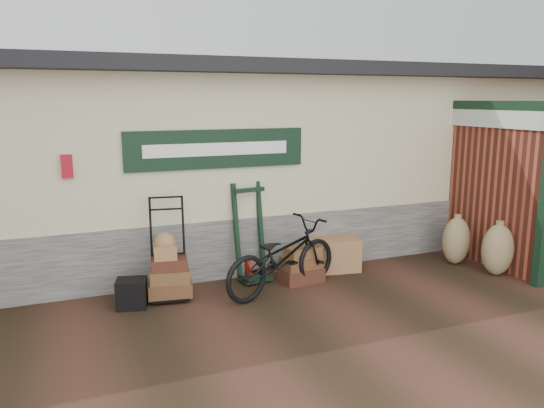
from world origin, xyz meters
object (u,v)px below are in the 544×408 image
(green_barrow, at_px, (250,232))
(wicker_hamper, at_px, (333,254))
(black_trunk, at_px, (132,293))
(suitcase_stack, at_px, (301,264))
(porter_trolley, at_px, (168,247))
(bicycle, at_px, (282,253))

(green_barrow, xyz_separation_m, wicker_hamper, (1.35, -0.07, -0.46))
(black_trunk, bearing_deg, suitcase_stack, 1.49)
(green_barrow, height_order, wicker_hamper, green_barrow)
(porter_trolley, height_order, bicycle, porter_trolley)
(porter_trolley, height_order, wicker_hamper, porter_trolley)
(wicker_hamper, bearing_deg, green_barrow, 176.94)
(black_trunk, relative_size, bicycle, 0.19)
(green_barrow, bearing_deg, bicycle, -78.89)
(porter_trolley, xyz_separation_m, black_trunk, (-0.53, -0.22, -0.51))
(suitcase_stack, distance_m, black_trunk, 2.44)
(bicycle, bearing_deg, porter_trolley, 55.53)
(suitcase_stack, bearing_deg, bicycle, -146.90)
(suitcase_stack, relative_size, wicker_hamper, 0.77)
(porter_trolley, distance_m, suitcase_stack, 1.96)
(porter_trolley, distance_m, wicker_hamper, 2.65)
(suitcase_stack, xyz_separation_m, black_trunk, (-2.44, -0.06, -0.08))
(porter_trolley, bearing_deg, green_barrow, 19.46)
(black_trunk, bearing_deg, green_barrow, 14.18)
(porter_trolley, height_order, suitcase_stack, porter_trolley)
(wicker_hamper, bearing_deg, porter_trolley, -176.41)
(suitcase_stack, bearing_deg, wicker_hamper, 24.55)
(porter_trolley, relative_size, green_barrow, 0.96)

